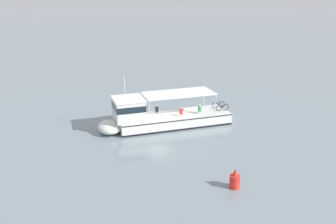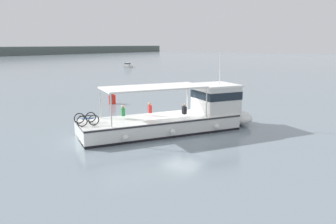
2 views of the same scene
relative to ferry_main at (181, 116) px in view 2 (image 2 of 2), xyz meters
The scene contains 4 objects.
ground_plane 1.03m from the ferry_main, 124.03° to the right, with size 400.00×400.00×0.00m, color gray.
ferry_main is the anchor object (origin of this frame).
motorboat_horizon_west 63.30m from the ferry_main, 44.83° to the left, with size 3.82×2.58×1.26m.
channel_buoy 12.41m from the ferry_main, 66.81° to the left, with size 0.70×0.70×1.40m.
Camera 2 is at (-18.90, -11.91, 5.95)m, focal length 35.47 mm.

